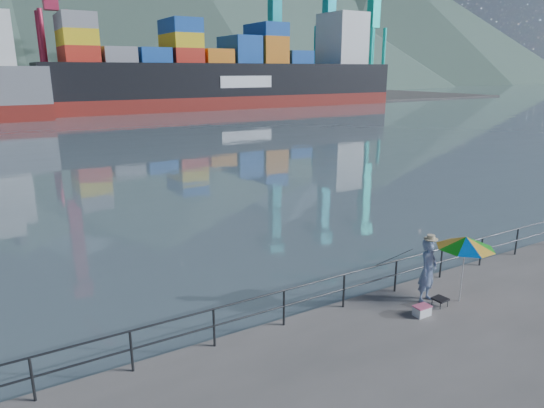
{
  "coord_description": "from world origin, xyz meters",
  "views": [
    {
      "loc": [
        -7.14,
        -8.07,
        6.54
      ],
      "look_at": [
        1.18,
        6.0,
        2.0
      ],
      "focal_mm": 32.0,
      "sensor_mm": 36.0,
      "label": 1
    }
  ],
  "objects_px": {
    "cooler_bag": "(422,311)",
    "fisherman": "(428,271)",
    "beach_umbrella": "(466,242)",
    "container_ship": "(240,74)"
  },
  "relations": [
    {
      "from": "fisherman",
      "to": "container_ship",
      "type": "distance_m",
      "value": 80.73
    },
    {
      "from": "fisherman",
      "to": "container_ship",
      "type": "height_order",
      "value": "container_ship"
    },
    {
      "from": "beach_umbrella",
      "to": "fisherman",
      "type": "bearing_deg",
      "value": 146.91
    },
    {
      "from": "fisherman",
      "to": "cooler_bag",
      "type": "relative_size",
      "value": 4.19
    },
    {
      "from": "cooler_bag",
      "to": "container_ship",
      "type": "height_order",
      "value": "container_ship"
    },
    {
      "from": "beach_umbrella",
      "to": "cooler_bag",
      "type": "distance_m",
      "value": 2.34
    },
    {
      "from": "container_ship",
      "to": "beach_umbrella",
      "type": "bearing_deg",
      "value": -112.54
    },
    {
      "from": "cooler_bag",
      "to": "fisherman",
      "type": "bearing_deg",
      "value": 37.69
    },
    {
      "from": "beach_umbrella",
      "to": "cooler_bag",
      "type": "height_order",
      "value": "beach_umbrella"
    },
    {
      "from": "beach_umbrella",
      "to": "cooler_bag",
      "type": "relative_size",
      "value": 4.83
    }
  ]
}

